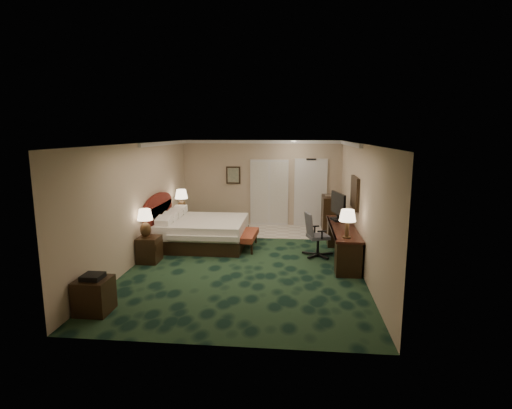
# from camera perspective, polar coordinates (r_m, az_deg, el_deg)

# --- Properties ---
(floor) EXTENTS (5.00, 7.50, 0.00)m
(floor) POSITION_cam_1_polar(r_m,az_deg,el_deg) (9.34, -1.21, -8.08)
(floor) COLOR black
(floor) RESTS_ON ground
(ceiling) EXTENTS (5.00, 7.50, 0.00)m
(ceiling) POSITION_cam_1_polar(r_m,az_deg,el_deg) (8.87, -1.27, 8.72)
(ceiling) COLOR silver
(ceiling) RESTS_ON wall_back
(wall_back) EXTENTS (5.00, 0.00, 2.70)m
(wall_back) POSITION_cam_1_polar(r_m,az_deg,el_deg) (12.70, 0.79, 3.07)
(wall_back) COLOR tan
(wall_back) RESTS_ON ground
(wall_front) EXTENTS (5.00, 0.00, 2.70)m
(wall_front) POSITION_cam_1_polar(r_m,az_deg,el_deg) (5.40, -6.04, -6.89)
(wall_front) COLOR tan
(wall_front) RESTS_ON ground
(wall_left) EXTENTS (0.00, 7.50, 2.70)m
(wall_left) POSITION_cam_1_polar(r_m,az_deg,el_deg) (9.63, -16.17, 0.36)
(wall_left) COLOR tan
(wall_left) RESTS_ON ground
(wall_right) EXTENTS (0.00, 7.50, 2.70)m
(wall_right) POSITION_cam_1_polar(r_m,az_deg,el_deg) (9.06, 14.66, -0.18)
(wall_right) COLOR tan
(wall_right) RESTS_ON ground
(crown_molding) EXTENTS (5.00, 7.50, 0.10)m
(crown_molding) POSITION_cam_1_polar(r_m,az_deg,el_deg) (8.87, -1.27, 8.39)
(crown_molding) COLOR silver
(crown_molding) RESTS_ON wall_back
(tile_patch) EXTENTS (3.20, 1.70, 0.01)m
(tile_patch) POSITION_cam_1_polar(r_m,az_deg,el_deg) (12.07, 4.70, -3.84)
(tile_patch) COLOR beige
(tile_patch) RESTS_ON ground
(headboard) EXTENTS (0.12, 2.00, 1.40)m
(headboard) POSITION_cam_1_polar(r_m,az_deg,el_deg) (10.65, -13.72, -2.17)
(headboard) COLOR #460C0A
(headboard) RESTS_ON ground
(entry_door) EXTENTS (1.02, 0.06, 2.18)m
(entry_door) POSITION_cam_1_polar(r_m,az_deg,el_deg) (12.68, 7.78, 1.59)
(entry_door) COLOR silver
(entry_door) RESTS_ON ground
(closet_doors) EXTENTS (1.20, 0.06, 2.10)m
(closet_doors) POSITION_cam_1_polar(r_m,az_deg,el_deg) (12.68, 1.90, 1.69)
(closet_doors) COLOR #B7B39C
(closet_doors) RESTS_ON ground
(wall_art) EXTENTS (0.45, 0.06, 0.55)m
(wall_art) POSITION_cam_1_polar(r_m,az_deg,el_deg) (12.74, -3.27, 4.21)
(wall_art) COLOR #4F6B59
(wall_art) RESTS_ON wall_back
(wall_mirror) EXTENTS (0.05, 0.95, 0.75)m
(wall_mirror) POSITION_cam_1_polar(r_m,az_deg,el_deg) (9.61, 13.93, 1.65)
(wall_mirror) COLOR white
(wall_mirror) RESTS_ON wall_right
(bed) EXTENTS (2.17, 2.01, 0.69)m
(bed) POSITION_cam_1_polar(r_m,az_deg,el_deg) (10.63, -7.49, -3.95)
(bed) COLOR silver
(bed) RESTS_ON ground
(nightstand_near) EXTENTS (0.47, 0.54, 0.59)m
(nightstand_near) POSITION_cam_1_polar(r_m,az_deg,el_deg) (9.54, -15.01, -6.21)
(nightstand_near) COLOR black
(nightstand_near) RESTS_ON ground
(nightstand_far) EXTENTS (0.49, 0.57, 0.62)m
(nightstand_far) POSITION_cam_1_polar(r_m,az_deg,el_deg) (11.87, -10.65, -2.72)
(nightstand_far) COLOR black
(nightstand_far) RESTS_ON ground
(lamp_near) EXTENTS (0.41, 0.41, 0.66)m
(lamp_near) POSITION_cam_1_polar(r_m,az_deg,el_deg) (9.34, -15.53, -2.62)
(lamp_near) COLOR #301E0E
(lamp_near) RESTS_ON nightstand_near
(lamp_far) EXTENTS (0.45, 0.45, 0.70)m
(lamp_far) POSITION_cam_1_polar(r_m,az_deg,el_deg) (11.75, -10.59, 0.43)
(lamp_far) COLOR #301E0E
(lamp_far) RESTS_ON nightstand_far
(bed_bench) EXTENTS (0.48, 1.24, 0.41)m
(bed_bench) POSITION_cam_1_polar(r_m,az_deg,el_deg) (10.29, -1.21, -5.14)
(bed_bench) COLOR brown
(bed_bench) RESTS_ON ground
(side_table) EXTENTS (0.53, 0.53, 0.58)m
(side_table) POSITION_cam_1_polar(r_m,az_deg,el_deg) (7.25, -22.13, -11.96)
(side_table) COLOR black
(side_table) RESTS_ON ground
(desk) EXTENTS (0.57, 2.67, 0.77)m
(desk) POSITION_cam_1_polar(r_m,az_deg,el_deg) (9.62, 12.22, -5.37)
(desk) COLOR black
(desk) RESTS_ON ground
(tv) EXTENTS (0.29, 0.89, 0.70)m
(tv) POSITION_cam_1_polar(r_m,az_deg,el_deg) (10.13, 11.64, -0.30)
(tv) COLOR black
(tv) RESTS_ON desk
(desk_lamp) EXTENTS (0.41, 0.41, 0.61)m
(desk_lamp) POSITION_cam_1_polar(r_m,az_deg,el_deg) (8.49, 12.91, -2.68)
(desk_lamp) COLOR #301E0E
(desk_lamp) RESTS_ON desk
(desk_chair) EXTENTS (0.76, 0.74, 1.07)m
(desk_chair) POSITION_cam_1_polar(r_m,az_deg,el_deg) (9.67, 8.87, -4.27)
(desk_chair) COLOR #4C4C50
(desk_chair) RESTS_ON ground
(minibar) EXTENTS (0.55, 1.00, 1.05)m
(minibar) POSITION_cam_1_polar(r_m,az_deg,el_deg) (12.29, 10.71, -1.24)
(minibar) COLOR black
(minibar) RESTS_ON ground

